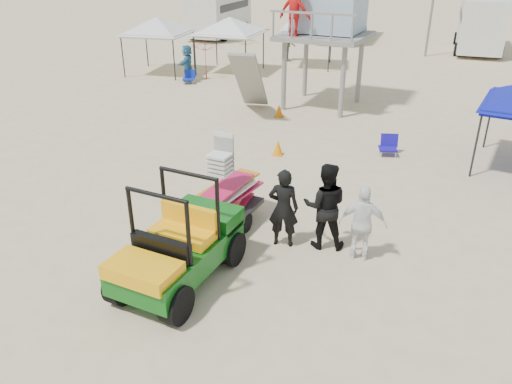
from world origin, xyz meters
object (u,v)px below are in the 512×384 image
(lifeguard_tower, at_px, (325,6))
(surf_trailer, at_px, (224,195))
(utility_cart, at_px, (175,239))
(man_left, at_px, (283,208))

(lifeguard_tower, bearing_deg, surf_trailer, -88.72)
(utility_cart, bearing_deg, lifeguard_tower, 91.01)
(utility_cart, distance_m, lifeguard_tower, 13.51)
(lifeguard_tower, bearing_deg, utility_cart, -88.99)
(utility_cart, height_order, surf_trailer, utility_cart)
(man_left, bearing_deg, surf_trailer, -20.32)
(man_left, distance_m, lifeguard_tower, 11.69)
(utility_cart, xyz_separation_m, surf_trailer, (0.01, 2.34, -0.16))
(utility_cart, height_order, man_left, utility_cart)
(surf_trailer, bearing_deg, utility_cart, -90.25)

